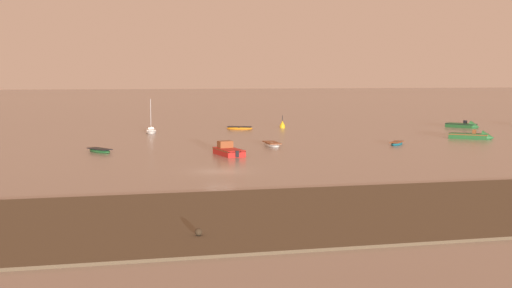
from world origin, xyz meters
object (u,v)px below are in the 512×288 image
at_px(sailboat_moored_0, 151,131).
at_px(rowboat_moored_5, 100,151).
at_px(motorboat_moored_0, 226,151).
at_px(rowboat_moored_1, 240,128).
at_px(rowboat_moored_3, 272,145).
at_px(channel_buoy, 282,125).
at_px(rowboat_moored_2, 397,143).
at_px(motorboat_moored_2, 466,126).
at_px(motorboat_moored_1, 475,137).

bearing_deg(sailboat_moored_0, rowboat_moored_5, 165.74).
xyz_separation_m(motorboat_moored_0, rowboat_moored_1, (8.75, 34.23, -0.15)).
xyz_separation_m(rowboat_moored_3, rowboat_moored_5, (-20.98, -1.88, -0.03)).
height_order(rowboat_moored_1, channel_buoy, channel_buoy).
distance_m(rowboat_moored_2, sailboat_moored_0, 38.51).
xyz_separation_m(motorboat_moored_0, rowboat_moored_5, (-13.78, 5.37, -0.17)).
xyz_separation_m(rowboat_moored_1, channel_buoy, (7.68, 1.30, 0.27)).
bearing_deg(sailboat_moored_0, motorboat_moored_2, -88.89).
bearing_deg(sailboat_moored_0, channel_buoy, -74.22).
bearing_deg(rowboat_moored_2, motorboat_moored_0, -37.84).
distance_m(motorboat_moored_0, rowboat_moored_5, 14.79).
distance_m(rowboat_moored_1, motorboat_moored_1, 37.36).
xyz_separation_m(rowboat_moored_2, rowboat_moored_3, (-16.03, 1.88, 0.04)).
height_order(sailboat_moored_0, motorboat_moored_1, sailboat_moored_0).
distance_m(rowboat_moored_5, motorboat_moored_2, 64.97).
bearing_deg(channel_buoy, rowboat_moored_2, -77.30).
bearing_deg(sailboat_moored_0, rowboat_moored_3, -147.37).
relative_size(motorboat_moored_1, channel_buoy, 2.58).
relative_size(rowboat_moored_1, rowboat_moored_5, 1.16).
relative_size(rowboat_moored_1, rowboat_moored_2, 1.32).
height_order(rowboat_moored_1, motorboat_moored_1, motorboat_moored_1).
distance_m(rowboat_moored_2, motorboat_moored_1, 14.76).
bearing_deg(motorboat_moored_1, channel_buoy, 169.08).
bearing_deg(rowboat_moored_1, motorboat_moored_0, -81.58).
relative_size(motorboat_moored_0, rowboat_moored_3, 1.36).
bearing_deg(motorboat_moored_2, rowboat_moored_2, -78.32).
bearing_deg(rowboat_moored_1, motorboat_moored_1, -17.58).
relative_size(sailboat_moored_0, motorboat_moored_2, 0.93).
relative_size(rowboat_moored_5, channel_buoy, 1.70).
bearing_deg(channel_buoy, rowboat_moored_3, -108.08).
bearing_deg(rowboat_moored_3, rowboat_moored_5, 94.89).
xyz_separation_m(motorboat_moored_0, motorboat_moored_2, (46.86, 28.72, -0.06)).
bearing_deg(channel_buoy, motorboat_moored_2, -12.64).
bearing_deg(rowboat_moored_2, motorboat_moored_2, 173.80).
xyz_separation_m(rowboat_moored_1, rowboat_moored_5, (-22.53, -28.87, -0.02)).
relative_size(motorboat_moored_0, rowboat_moored_5, 1.55).
height_order(motorboat_moored_0, rowboat_moored_5, motorboat_moored_0).
bearing_deg(rowboat_moored_2, rowboat_moored_5, -50.85).
bearing_deg(motorboat_moored_2, sailboat_moored_0, -124.84).
bearing_deg(rowboat_moored_3, motorboat_moored_2, -61.81).
relative_size(rowboat_moored_2, rowboat_moored_5, 0.88).
xyz_separation_m(rowboat_moored_5, motorboat_moored_2, (60.63, 23.35, 0.11)).
distance_m(rowboat_moored_3, rowboat_moored_5, 21.06).
bearing_deg(motorboat_moored_0, rowboat_moored_2, -86.83).
distance_m(motorboat_moored_0, rowboat_moored_1, 35.34).
height_order(sailboat_moored_0, channel_buoy, sailboat_moored_0).
relative_size(sailboat_moored_0, motorboat_moored_1, 0.92).
xyz_separation_m(rowboat_moored_3, motorboat_moored_2, (39.65, 21.47, 0.08)).
distance_m(sailboat_moored_0, motorboat_moored_2, 52.88).
distance_m(rowboat_moored_5, motorboat_moored_1, 51.22).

